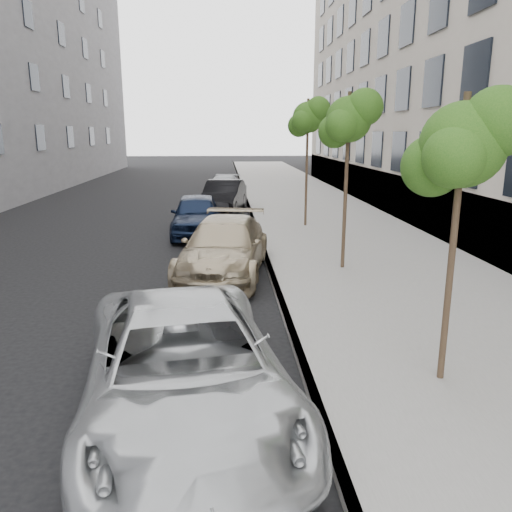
{
  "coord_description": "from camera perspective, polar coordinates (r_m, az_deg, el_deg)",
  "views": [
    {
      "loc": [
        -0.09,
        -5.31,
        3.81
      ],
      "look_at": [
        0.51,
        3.96,
        1.5
      ],
      "focal_mm": 35.0,
      "sensor_mm": 36.0,
      "label": 1
    }
  ],
  "objects": [
    {
      "name": "tree_near",
      "position": [
        7.58,
        22.72,
        11.59
      ],
      "size": [
        1.57,
        1.37,
        4.27
      ],
      "color": "#38281C",
      "rests_on": "sidewalk"
    },
    {
      "name": "ground",
      "position": [
        6.54,
        -2.4,
        -21.69
      ],
      "size": [
        160.0,
        160.0,
        0.0
      ],
      "primitive_type": "plane",
      "color": "black",
      "rests_on": "ground"
    },
    {
      "name": "sidewalk",
      "position": [
        29.88,
        4.82,
        6.71
      ],
      "size": [
        6.4,
        72.0,
        0.14
      ],
      "primitive_type": "cube",
      "color": "gray",
      "rests_on": "ground"
    },
    {
      "name": "suv",
      "position": [
        13.64,
        -3.65,
        1.0
      ],
      "size": [
        2.91,
        5.5,
        1.52
      ],
      "primitive_type": "imported",
      "rotation": [
        0.0,
        0.0,
        -0.15
      ],
      "color": "tan",
      "rests_on": "ground"
    },
    {
      "name": "curb",
      "position": [
        29.58,
        -1.22,
        6.68
      ],
      "size": [
        0.15,
        72.0,
        0.14
      ],
      "primitive_type": "cube",
      "color": "#9E9B93",
      "rests_on": "ground"
    },
    {
      "name": "sedan_rear",
      "position": [
        29.98,
        -3.73,
        7.87
      ],
      "size": [
        2.4,
        4.66,
        1.29
      ],
      "primitive_type": "imported",
      "rotation": [
        0.0,
        0.0,
        -0.14
      ],
      "color": "#A4A7AC",
      "rests_on": "ground"
    },
    {
      "name": "minivan",
      "position": [
        6.85,
        -8.17,
        -12.46
      ],
      "size": [
        3.44,
        5.94,
        1.56
      ],
      "primitive_type": "imported",
      "rotation": [
        0.0,
        0.0,
        0.16
      ],
      "color": "#B9BCBE",
      "rests_on": "ground"
    },
    {
      "name": "tree_far",
      "position": [
        20.1,
        6.02,
        15.45
      ],
      "size": [
        1.57,
        1.37,
        5.01
      ],
      "color": "#38281C",
      "rests_on": "sidewalk"
    },
    {
      "name": "tree_mid",
      "position": [
        13.73,
        10.66,
        15.05
      ],
      "size": [
        1.58,
        1.38,
        4.78
      ],
      "color": "#38281C",
      "rests_on": "sidewalk"
    },
    {
      "name": "sedan_blue",
      "position": [
        19.06,
        -6.8,
        4.7
      ],
      "size": [
        1.93,
        4.6,
        1.55
      ],
      "primitive_type": "imported",
      "rotation": [
        0.0,
        0.0,
        0.02
      ],
      "color": "black",
      "rests_on": "ground"
    },
    {
      "name": "sedan_black",
      "position": [
        24.37,
        -3.71,
        6.78
      ],
      "size": [
        2.44,
        4.94,
        1.56
      ],
      "primitive_type": "imported",
      "rotation": [
        0.0,
        0.0,
        -0.17
      ],
      "color": "black",
      "rests_on": "ground"
    }
  ]
}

